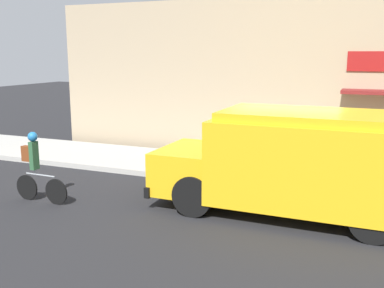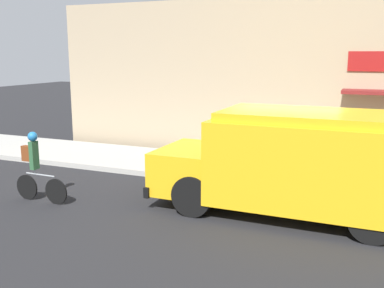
% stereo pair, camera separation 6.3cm
% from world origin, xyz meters
% --- Properties ---
extents(ground_plane, '(70.00, 70.00, 0.00)m').
position_xyz_m(ground_plane, '(0.00, 0.00, 0.00)').
color(ground_plane, '#232326').
extents(sidewalk, '(28.00, 2.95, 0.15)m').
position_xyz_m(sidewalk, '(0.00, 1.48, 0.08)').
color(sidewalk, '#ADAAA3').
rests_on(sidewalk, ground_plane).
extents(storefront, '(17.80, 0.98, 5.16)m').
position_xyz_m(storefront, '(0.06, 3.38, 2.58)').
color(storefront, tan).
rests_on(storefront, ground_plane).
extents(school_bus, '(5.81, 2.70, 2.25)m').
position_xyz_m(school_bus, '(0.62, -1.43, 1.18)').
color(school_bus, yellow).
rests_on(school_bus, ground_plane).
extents(cyclist, '(1.48, 0.22, 1.66)m').
position_xyz_m(cyclist, '(-5.22, -2.86, 0.84)').
color(cyclist, black).
rests_on(cyclist, ground_plane).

